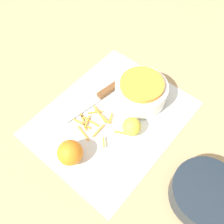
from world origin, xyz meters
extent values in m
plane|color=tan|center=(0.00, 0.00, 0.00)|extent=(4.00, 4.00, 0.00)
cube|color=silver|center=(0.00, 0.00, 0.00)|extent=(0.45, 0.36, 0.01)
cylinder|color=silver|center=(-0.11, 0.02, 0.04)|extent=(0.16, 0.16, 0.06)
cylinder|color=orange|center=(-0.11, 0.02, 0.07)|extent=(0.13, 0.13, 0.02)
cylinder|color=#1E2833|center=(0.03, 0.32, 0.03)|extent=(0.17, 0.17, 0.06)
cube|color=brown|center=(-0.08, -0.07, 0.01)|extent=(0.11, 0.04, 0.02)
cube|color=#B2B2B7|center=(0.04, -0.09, 0.01)|extent=(0.13, 0.04, 0.00)
sphere|color=orange|center=(0.17, 0.00, 0.04)|extent=(0.07, 0.07, 0.07)
sphere|color=gold|center=(0.00, 0.07, 0.03)|extent=(0.05, 0.05, 0.05)
cube|color=orange|center=(0.02, 0.05, 0.01)|extent=(0.02, 0.04, 0.00)
cube|color=orange|center=(0.05, -0.04, 0.01)|extent=(0.01, 0.06, 0.00)
cube|color=orange|center=(0.07, -0.05, 0.01)|extent=(0.01, 0.06, 0.00)
cube|color=orange|center=(0.07, -0.05, 0.01)|extent=(0.04, 0.06, 0.00)
cube|color=orange|center=(0.06, -0.05, 0.01)|extent=(0.04, 0.02, 0.00)
cube|color=orange|center=(0.02, -0.02, 0.01)|extent=(0.01, 0.07, 0.00)
cube|color=orange|center=(0.02, -0.05, 0.01)|extent=(0.04, 0.03, 0.00)
cube|color=orange|center=(0.09, -0.03, 0.01)|extent=(0.02, 0.06, 0.00)
cube|color=#F69938|center=(0.06, 0.00, 0.01)|extent=(0.05, 0.01, 0.00)
cube|color=orange|center=(0.02, -0.03, 0.01)|extent=(0.03, 0.07, 0.00)
cube|color=gold|center=(0.08, 0.04, 0.01)|extent=(0.03, 0.03, 0.00)
cube|color=orange|center=(0.01, 0.00, 0.01)|extent=(0.03, 0.02, 0.00)
camera|label=1|loc=(0.32, 0.27, 0.67)|focal=42.00mm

